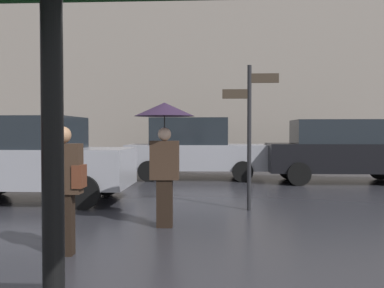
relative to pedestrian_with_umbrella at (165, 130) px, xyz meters
name	(u,v)px	position (x,y,z in m)	size (l,w,h in m)	color
pedestrian_with_umbrella	(165,130)	(0.00, 0.00, 0.00)	(0.95, 0.95, 1.98)	black
pedestrian_with_bag	(64,182)	(-1.05, -1.61, -0.65)	(0.49, 0.24, 1.59)	black
parked_car_left	(194,148)	(0.12, 7.17, -0.57)	(4.41, 1.98, 1.96)	gray
parked_car_right	(340,151)	(4.53, 6.30, -0.59)	(4.41, 1.89, 1.87)	black
parked_car_distant	(33,158)	(-3.17, 2.39, -0.60)	(4.11, 2.04, 1.85)	gray
street_signpost	(250,122)	(1.46, 1.58, 0.15)	(1.08, 0.08, 2.80)	black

